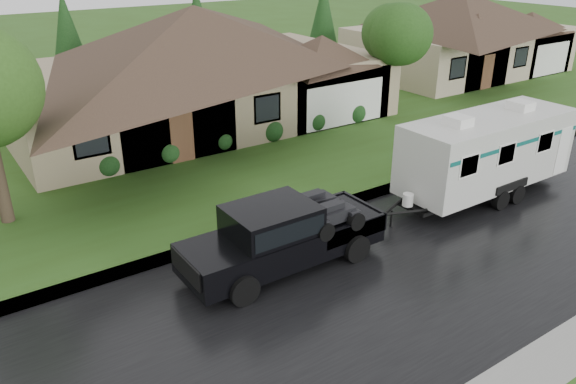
# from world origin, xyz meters

# --- Properties ---
(ground) EXTENTS (140.00, 140.00, 0.00)m
(ground) POSITION_xyz_m (0.00, 0.00, 0.00)
(ground) COLOR #2F5219
(ground) RESTS_ON ground
(road) EXTENTS (140.00, 8.00, 0.01)m
(road) POSITION_xyz_m (0.00, -2.00, 0.01)
(road) COLOR black
(road) RESTS_ON ground
(curb) EXTENTS (140.00, 0.50, 0.15)m
(curb) POSITION_xyz_m (0.00, 2.25, 0.07)
(curb) COLOR gray
(curb) RESTS_ON ground
(lawn) EXTENTS (140.00, 26.00, 0.15)m
(lawn) POSITION_xyz_m (0.00, 15.00, 0.07)
(lawn) COLOR #2F5219
(lawn) RESTS_ON ground
(house_main) EXTENTS (19.44, 10.80, 6.90)m
(house_main) POSITION_xyz_m (2.29, 13.84, 3.59)
(house_main) COLOR #9C896A
(house_main) RESTS_ON lawn
(house_neighbor) EXTENTS (15.12, 9.72, 6.45)m
(house_neighbor) POSITION_xyz_m (22.27, 14.34, 3.32)
(house_neighbor) COLOR tan
(house_neighbor) RESTS_ON lawn
(tree_right_green) EXTENTS (3.53, 3.53, 5.84)m
(tree_right_green) POSITION_xyz_m (10.78, 9.29, 4.20)
(tree_right_green) COLOR #382B1E
(tree_right_green) RESTS_ON lawn
(shrub_row) EXTENTS (13.60, 1.00, 1.00)m
(shrub_row) POSITION_xyz_m (2.00, 9.30, 0.65)
(shrub_row) COLOR #143814
(shrub_row) RESTS_ON lawn
(pickup_truck) EXTENTS (5.91, 2.25, 1.97)m
(pickup_truck) POSITION_xyz_m (-2.38, 0.07, 1.06)
(pickup_truck) COLOR black
(pickup_truck) RESTS_ON ground
(travel_trailer) EXTENTS (7.29, 2.56, 3.27)m
(travel_trailer) POSITION_xyz_m (6.43, 0.07, 1.74)
(travel_trailer) COLOR silver
(travel_trailer) RESTS_ON ground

